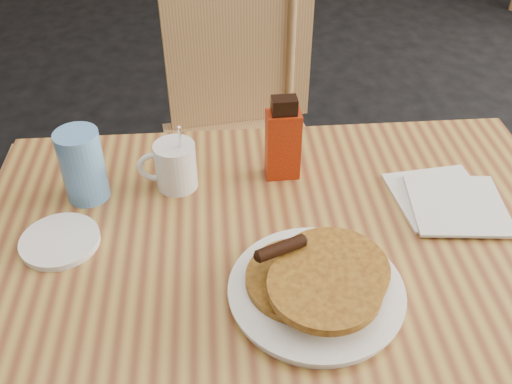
% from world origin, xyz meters
% --- Properties ---
extents(main_table, '(1.16, 0.79, 0.75)m').
position_xyz_m(main_table, '(0.08, 0.01, 0.71)').
color(main_table, '#AD863D').
rests_on(main_table, floor).
extents(chair_main_far, '(0.50, 0.50, 0.97)m').
position_xyz_m(chair_main_far, '(0.05, 0.74, 0.58)').
color(chair_main_far, '#AC7D51').
rests_on(chair_main_far, floor).
extents(pancake_plate, '(0.28, 0.28, 0.08)m').
position_xyz_m(pancake_plate, '(0.12, -0.12, 0.77)').
color(pancake_plate, white).
rests_on(pancake_plate, main_table).
extents(coffee_mug, '(0.12, 0.08, 0.15)m').
position_xyz_m(coffee_mug, '(-0.12, 0.19, 0.80)').
color(coffee_mug, white).
rests_on(coffee_mug, main_table).
extents(syrup_bottle, '(0.07, 0.05, 0.18)m').
position_xyz_m(syrup_bottle, '(0.10, 0.20, 0.83)').
color(syrup_bottle, maroon).
rests_on(syrup_bottle, main_table).
extents(napkin_stack, '(0.22, 0.23, 0.01)m').
position_xyz_m(napkin_stack, '(0.41, 0.08, 0.76)').
color(napkin_stack, silver).
rests_on(napkin_stack, main_table).
extents(blue_tumbler, '(0.10, 0.10, 0.14)m').
position_xyz_m(blue_tumbler, '(-0.29, 0.17, 0.82)').
color(blue_tumbler, '#5B95D6').
rests_on(blue_tumbler, main_table).
extents(side_saucer, '(0.16, 0.16, 0.01)m').
position_xyz_m(side_saucer, '(-0.32, 0.04, 0.76)').
color(side_saucer, white).
rests_on(side_saucer, main_table).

